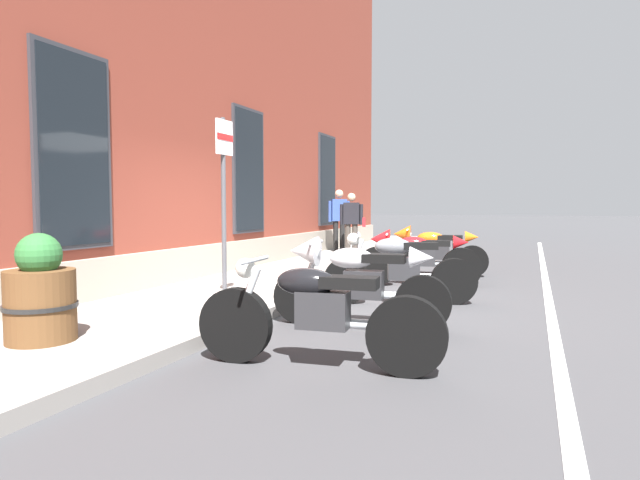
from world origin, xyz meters
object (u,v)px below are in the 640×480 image
at_px(motorcycle_grey_naked, 398,269).
at_px(parking_sign, 224,183).
at_px(motorcycle_white_sport, 353,278).
at_px(pedestrian_dark_jacket, 352,220).
at_px(barrel_planter, 40,296).
at_px(motorcycle_orange_sport, 431,248).
at_px(motorcycle_black_naked, 315,314).
at_px(pedestrian_blue_top, 339,217).
at_px(motorcycle_red_sport, 414,255).

xyz_separation_m(motorcycle_grey_naked, parking_sign, (-1.49, 1.93, 1.18)).
distance_m(motorcycle_white_sport, pedestrian_dark_jacket, 7.53).
bearing_deg(motorcycle_white_sport, barrel_planter, 134.47).
distance_m(motorcycle_grey_naked, pedestrian_dark_jacket, 6.11).
height_order(motorcycle_orange_sport, barrel_planter, barrel_planter).
xyz_separation_m(motorcycle_black_naked, motorcycle_orange_sport, (6.52, 0.16, 0.07)).
relative_size(motorcycle_white_sport, pedestrian_blue_top, 1.24).
bearing_deg(motorcycle_grey_naked, pedestrian_blue_top, 26.53).
height_order(parking_sign, barrel_planter, parking_sign).
distance_m(motorcycle_red_sport, pedestrian_dark_jacket, 4.52).
bearing_deg(pedestrian_blue_top, motorcycle_white_sport, -159.35).
bearing_deg(parking_sign, motorcycle_orange_sport, -20.88).
height_order(motorcycle_grey_naked, pedestrian_dark_jacket, pedestrian_dark_jacket).
height_order(motorcycle_black_naked, motorcycle_red_sport, motorcycle_red_sport).
distance_m(parking_sign, barrel_planter, 2.65).
distance_m(motorcycle_white_sport, pedestrian_blue_top, 8.35).
height_order(motorcycle_black_naked, pedestrian_blue_top, pedestrian_blue_top).
xyz_separation_m(parking_sign, barrel_planter, (-2.36, 0.52, -1.11)).
bearing_deg(motorcycle_red_sport, parking_sign, 150.83).
bearing_deg(motorcycle_black_naked, motorcycle_grey_naked, 0.83).
bearing_deg(motorcycle_red_sport, pedestrian_blue_top, 33.59).
xyz_separation_m(motorcycle_black_naked, motorcycle_grey_naked, (3.25, 0.05, 0.02)).
relative_size(pedestrian_dark_jacket, pedestrian_blue_top, 0.93).
bearing_deg(pedestrian_dark_jacket, motorcycle_white_sport, -161.63).
relative_size(motorcycle_black_naked, pedestrian_blue_top, 1.31).
bearing_deg(motorcycle_black_naked, barrel_planter, 103.55).
bearing_deg(motorcycle_grey_naked, motorcycle_black_naked, -179.17).
xyz_separation_m(motorcycle_black_naked, motorcycle_white_sport, (1.65, 0.20, 0.09)).
distance_m(motorcycle_black_naked, motorcycle_orange_sport, 6.52).
relative_size(motorcycle_red_sport, parking_sign, 0.89).
bearing_deg(motorcycle_grey_naked, motorcycle_orange_sport, 1.93).
bearing_deg(pedestrian_dark_jacket, pedestrian_blue_top, 40.72).
bearing_deg(pedestrian_blue_top, motorcycle_red_sport, -146.41).
bearing_deg(motorcycle_black_naked, pedestrian_blue_top, 18.40).
bearing_deg(pedestrian_blue_top, pedestrian_dark_jacket, -139.28).
bearing_deg(motorcycle_black_naked, pedestrian_dark_jacket, 16.32).
bearing_deg(motorcycle_red_sport, pedestrian_dark_jacket, 32.20).
relative_size(motorcycle_grey_naked, motorcycle_orange_sport, 1.03).
height_order(pedestrian_dark_jacket, pedestrian_blue_top, pedestrian_blue_top).
xyz_separation_m(motorcycle_grey_naked, pedestrian_dark_jacket, (5.54, 2.52, 0.52)).
relative_size(motorcycle_orange_sport, barrel_planter, 2.03).
bearing_deg(motorcycle_white_sport, motorcycle_orange_sport, -0.53).
bearing_deg(pedestrian_dark_jacket, parking_sign, -175.14).
distance_m(motorcycle_white_sport, barrel_planter, 3.21).
xyz_separation_m(motorcycle_white_sport, pedestrian_dark_jacket, (7.14, 2.37, 0.45)).
xyz_separation_m(motorcycle_white_sport, motorcycle_orange_sport, (4.87, -0.04, -0.02)).
distance_m(pedestrian_dark_jacket, barrel_planter, 9.39).
bearing_deg(pedestrian_blue_top, motorcycle_orange_sport, -134.43).
bearing_deg(motorcycle_black_naked, motorcycle_red_sport, 2.01).
relative_size(motorcycle_red_sport, pedestrian_blue_top, 1.25).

